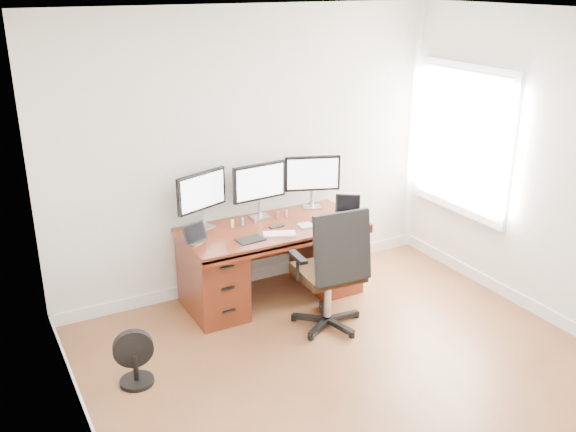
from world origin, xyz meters
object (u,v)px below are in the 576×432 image
office_chair (331,289)px  keyboard (279,234)px  desk (271,259)px  monitor_center (259,184)px  floor_fan (135,359)px

office_chair → keyboard: office_chair is taller
desk → keyboard: bearing=-99.4°
keyboard → desk: bearing=104.3°
monitor_center → floor_fan: bearing=-151.4°
desk → office_chair: size_ratio=1.49×
floor_fan → monitor_center: monitor_center is taller
floor_fan → office_chair: bearing=11.4°
monitor_center → keyboard: bearing=-99.1°
floor_fan → desk: bearing=37.4°
office_chair → desk: bearing=108.8°
desk → keyboard: size_ratio=5.84×
office_chair → monitor_center: monitor_center is taller
office_chair → monitor_center: (-0.19, 0.99, 0.71)m
office_chair → keyboard: 0.68m
office_chair → floor_fan: 1.75m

